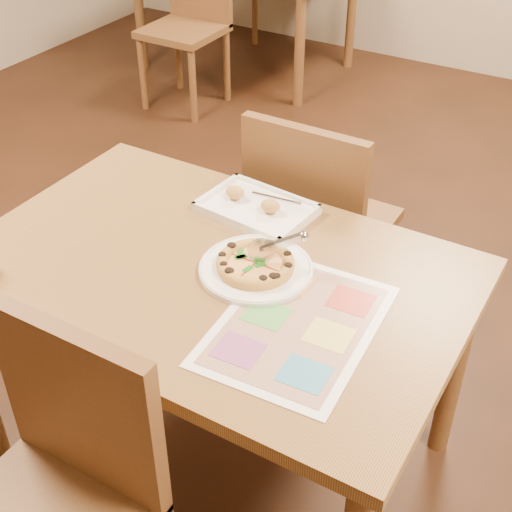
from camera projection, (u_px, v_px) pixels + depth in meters
The scene contains 10 objects.
room at pixel (201, 24), 1.47m from camera, with size 7.00×7.00×7.00m.
dining_table at pixel (213, 293), 1.89m from camera, with size 1.30×0.85×0.72m.
chair_near at pixel (59, 472), 1.51m from camera, with size 0.42×0.42×0.47m.
chair_far at pixel (314, 210), 2.35m from camera, with size 0.42×0.42×0.47m.
bg_chair_near at pixel (191, 6), 4.11m from camera, with size 0.42×0.42×0.47m.
plate at pixel (256, 269), 1.82m from camera, with size 0.29×0.29×0.02m, color white.
pizza at pixel (255, 264), 1.81m from camera, with size 0.20×0.20×0.03m.
pizza_cutter at pixel (276, 245), 1.78m from camera, with size 0.12×0.09×0.08m.
appetizer_tray at pixel (256, 208), 2.04m from camera, with size 0.33×0.24×0.06m.
menu at pixel (297, 325), 1.66m from camera, with size 0.34×0.48×0.01m, color white.
Camera 1 is at (0.84, -1.20, 1.83)m, focal length 50.00 mm.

